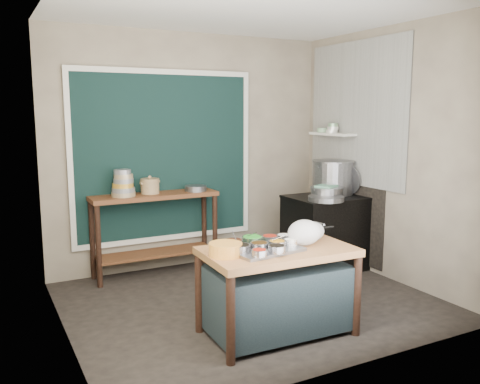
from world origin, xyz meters
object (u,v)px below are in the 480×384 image
stove_block (326,234)px  condiment_tray (264,249)px  stock_pot (333,177)px  prep_table (277,291)px  saucepan (310,230)px  utensil_cup (128,193)px  ceramic_crock (150,187)px  steamer (327,192)px  back_counter (155,234)px  yellow_basin (226,249)px

stove_block → condiment_tray: stove_block is taller
stock_pot → condiment_tray: bearing=-141.6°
prep_table → condiment_tray: (-0.14, -0.01, 0.39)m
prep_table → condiment_tray: size_ratio=2.19×
saucepan → utensil_cup: bearing=130.1°
prep_table → ceramic_crock: size_ratio=5.53×
stove_block → steamer: size_ratio=2.26×
back_counter → steamer: bearing=-23.8°
condiment_tray → stock_pot: (1.79, 1.42, 0.32)m
yellow_basin → saucepan: size_ratio=1.17×
utensil_cup → steamer: bearing=-19.4°
back_counter → stock_pot: bearing=-17.0°
yellow_basin → prep_table: bearing=-0.6°
yellow_basin → stock_pot: size_ratio=0.51×
yellow_basin → stove_block: bearing=33.2°
prep_table → yellow_basin: (-0.48, 0.01, 0.43)m
utensil_cup → stock_pot: stock_pot is taller
back_counter → utensil_cup: utensil_cup is taller
stock_pot → stove_block: bearing=-145.4°
condiment_tray → prep_table: bearing=5.9°
yellow_basin → stock_pot: 2.57m
ceramic_crock → stock_pot: (2.09, -0.65, 0.06)m
saucepan → steamer: bearing=53.3°
prep_table → condiment_tray: condiment_tray is taller
prep_table → stove_block: bearing=42.6°
ceramic_crock → saucepan: bearing=-64.1°
back_counter → utensil_cup: bearing=-170.7°
back_counter → utensil_cup: 0.61m
stove_block → steamer: (-0.07, -0.08, 0.52)m
utensil_cup → ceramic_crock: (0.28, 0.08, 0.04)m
prep_table → condiment_tray: 0.41m
condiment_tray → utensil_cup: (-0.58, 1.99, 0.23)m
condiment_tray → utensil_cup: 2.09m
prep_table → utensil_cup: utensil_cup is taller
back_counter → ceramic_crock: (-0.04, 0.03, 0.55)m
stove_block → yellow_basin: yellow_basin is taller
yellow_basin → utensil_cup: 2.00m
stove_block → steamer: bearing=-133.1°
back_counter → steamer: steamer is taller
stove_block → saucepan: 1.56m
utensil_cup → prep_table: bearing=-70.0°
condiment_tray → yellow_basin: size_ratio=2.15×
yellow_basin → utensil_cup: (-0.24, 1.97, 0.19)m
condiment_tray → stock_pot: bearing=38.4°
ceramic_crock → steamer: size_ratio=0.57×
back_counter → stove_block: 2.04m
stock_pot → back_counter: bearing=163.0°
condiment_tray → stock_pot: 2.31m
back_counter → saucepan: back_counter is taller
utensil_cup → ceramic_crock: ceramic_crock is taller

